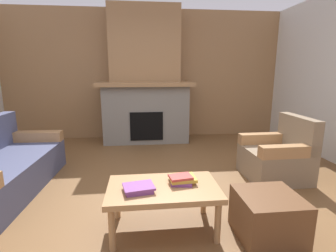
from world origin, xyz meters
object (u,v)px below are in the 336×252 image
object	(u,v)px
fireplace	(145,85)
armchair	(278,157)
couch	(0,169)
ottoman	(268,216)
coffee_table	(163,192)

from	to	relation	value
fireplace	armchair	bearing A→B (deg)	-51.04
couch	ottoman	world-z (taller)	couch
ottoman	couch	bearing A→B (deg)	156.75
armchair	coffee_table	world-z (taller)	armchair
fireplace	coffee_table	bearing A→B (deg)	-88.65
couch	armchair	world-z (taller)	same
ottoman	fireplace	bearing A→B (deg)	106.13
fireplace	ottoman	bearing A→B (deg)	-73.87
couch	ottoman	distance (m)	3.05
fireplace	armchair	size ratio (longest dim) A/B	3.18
coffee_table	armchair	bearing A→B (deg)	31.15
fireplace	coffee_table	xyz separation A→B (m)	(0.07, -3.16, -0.79)
fireplace	couch	xyz separation A→B (m)	(-1.83, -2.16, -0.88)
coffee_table	ottoman	distance (m)	0.94
fireplace	couch	bearing A→B (deg)	-130.19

